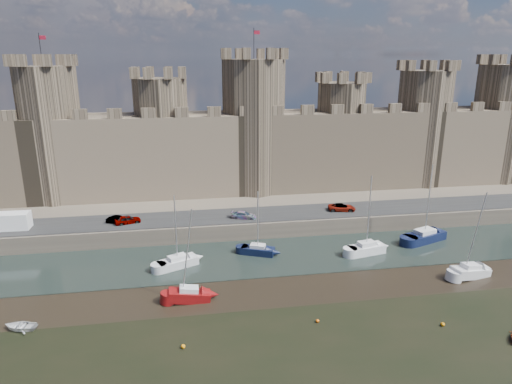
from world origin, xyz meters
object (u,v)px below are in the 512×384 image
(car_0, at_px, (128,220))
(car_2, at_px, (244,215))
(sailboat_2, at_px, (366,248))
(sailboat_5, at_px, (470,271))
(car_1, at_px, (118,220))
(sailboat_0, at_px, (178,262))
(van, at_px, (9,221))
(car_3, at_px, (342,207))
(sailboat_4, at_px, (189,294))
(sailboat_3, at_px, (425,236))
(sailboat_1, at_px, (258,250))

(car_0, distance_m, car_2, 17.06)
(sailboat_2, height_order, sailboat_5, sailboat_2)
(car_2, relative_size, sailboat_5, 0.35)
(car_1, distance_m, sailboat_0, 13.86)
(van, height_order, sailboat_2, sailboat_2)
(car_0, xyz_separation_m, van, (-16.22, 0.28, 0.59))
(sailboat_0, relative_size, sailboat_2, 0.87)
(sailboat_0, bearing_deg, car_3, -1.76)
(car_0, xyz_separation_m, car_2, (17.05, -0.56, -0.08))
(car_3, bearing_deg, sailboat_5, -142.18)
(car_1, height_order, sailboat_4, sailboat_4)
(car_3, bearing_deg, sailboat_4, 139.55)
(car_2, xyz_separation_m, car_3, (15.78, 0.95, 0.05))
(car_3, height_order, sailboat_4, sailboat_4)
(car_1, bearing_deg, sailboat_4, -136.31)
(sailboat_3, xyz_separation_m, sailboat_5, (-0.14, -11.24, -0.09))
(sailboat_2, height_order, sailboat_4, sailboat_2)
(sailboat_4, bearing_deg, car_1, 116.34)
(car_0, xyz_separation_m, car_3, (32.83, 0.40, -0.04))
(car_2, bearing_deg, sailboat_5, -109.36)
(car_0, xyz_separation_m, sailboat_0, (7.11, -10.40, -2.37))
(car_1, relative_size, sailboat_2, 0.31)
(car_0, xyz_separation_m, car_1, (-1.38, 0.32, -0.07))
(car_0, relative_size, car_3, 0.86)
(car_0, distance_m, sailboat_5, 46.67)
(van, bearing_deg, car_0, -0.05)
(car_0, xyz_separation_m, sailboat_3, (42.75, -7.65, -2.27))
(van, relative_size, sailboat_0, 0.58)
(van, bearing_deg, sailboat_2, -11.48)
(sailboat_0, bearing_deg, sailboat_2, -24.72)
(car_3, xyz_separation_m, van, (-49.06, -0.11, 0.63))
(car_1, distance_m, car_2, 18.45)
(sailboat_4, bearing_deg, car_0, 113.35)
(sailboat_0, xyz_separation_m, sailboat_1, (10.81, 2.11, -0.03))
(car_3, xyz_separation_m, sailboat_2, (-0.22, -10.89, -2.23))
(sailboat_1, xyz_separation_m, sailboat_4, (-9.51, -10.83, 0.05))
(car_1, xyz_separation_m, van, (-14.85, -0.03, 0.66))
(van, bearing_deg, sailboat_1, -13.13)
(car_1, distance_m, van, 14.86)
(van, xyz_separation_m, sailboat_4, (24.63, -19.40, -2.94))
(car_3, bearing_deg, van, 101.06)
(sailboat_3, xyz_separation_m, sailboat_4, (-34.35, -11.47, -0.08))
(van, bearing_deg, sailboat_4, -37.27)
(sailboat_2, bearing_deg, sailboat_0, 168.15)
(car_3, distance_m, sailboat_0, 28.00)
(car_0, xyz_separation_m, sailboat_1, (17.92, -8.28, -2.40))
(car_3, bearing_deg, car_0, 101.62)
(car_3, relative_size, sailboat_2, 0.39)
(sailboat_3, distance_m, sailboat_4, 36.21)
(car_2, xyz_separation_m, van, (-33.28, 0.84, 0.68))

